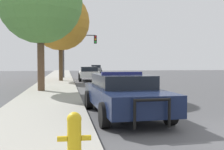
% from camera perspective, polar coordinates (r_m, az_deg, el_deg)
% --- Properties ---
extents(sidewalk_left, '(3.00, 110.00, 0.13)m').
position_cam_1_polar(sidewalk_left, '(6.30, -16.92, -13.09)').
color(sidewalk_left, '#99968C').
rests_on(sidewalk_left, ground_plane).
extents(police_car, '(2.32, 5.28, 1.44)m').
position_cam_1_polar(police_car, '(9.28, 2.30, -3.71)').
color(police_car, '#141E3D').
rests_on(police_car, ground_plane).
extents(fire_hydrant, '(0.54, 0.23, 0.84)m').
position_cam_1_polar(fire_hydrant, '(4.60, -7.67, -12.26)').
color(fire_hydrant, gold).
rests_on(fire_hydrant, sidewalk_left).
extents(traffic_light, '(3.70, 0.35, 4.76)m').
position_cam_1_polar(traffic_light, '(30.92, -7.03, 5.79)').
color(traffic_light, '#424247').
rests_on(traffic_light, sidewalk_left).
extents(car_background_distant, '(2.13, 4.57, 1.38)m').
position_cam_1_polar(car_background_distant, '(44.77, -3.31, 1.23)').
color(car_background_distant, slate).
rests_on(car_background_distant, ground_plane).
extents(car_background_midblock, '(2.08, 4.59, 1.35)m').
position_cam_1_polar(car_background_midblock, '(27.19, -4.74, 0.39)').
color(car_background_midblock, silver).
rests_on(car_background_midblock, ground_plane).
extents(tree_sidewalk_mid, '(5.20, 5.20, 7.91)m').
position_cam_1_polar(tree_sidewalk_mid, '(25.92, -10.42, 10.66)').
color(tree_sidewalk_mid, '#4C3823').
rests_on(tree_sidewalk_mid, sidewalk_left).
extents(tree_sidewalk_near, '(4.83, 4.83, 7.54)m').
position_cam_1_polar(tree_sidewalk_near, '(17.06, -14.37, 14.26)').
color(tree_sidewalk_near, brown).
rests_on(tree_sidewalk_near, sidewalk_left).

